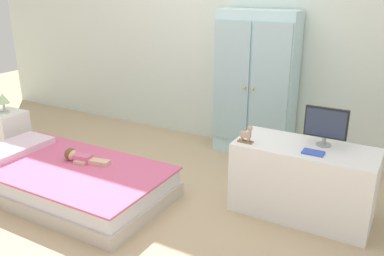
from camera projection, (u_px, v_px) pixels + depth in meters
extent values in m
cube|color=tan|center=(141.00, 209.00, 3.04)|extent=(10.00, 10.00, 0.02)
cube|color=silver|center=(235.00, 6.00, 3.88)|extent=(6.40, 0.05, 2.70)
cube|color=beige|center=(68.00, 187.00, 3.23)|extent=(1.59, 0.86, 0.11)
cube|color=silver|center=(67.00, 174.00, 3.19)|extent=(1.55, 0.82, 0.12)
cube|color=#D65B84|center=(66.00, 167.00, 3.17)|extent=(1.58, 0.85, 0.02)
cube|color=silver|center=(14.00, 148.00, 3.43)|extent=(0.32, 0.61, 0.05)
cube|color=#D6668E|center=(83.00, 158.00, 3.22)|extent=(0.14, 0.10, 0.06)
cube|color=#DBB293|center=(101.00, 161.00, 3.20)|extent=(0.16, 0.06, 0.04)
cube|color=#DBB293|center=(98.00, 163.00, 3.17)|extent=(0.16, 0.06, 0.04)
cube|color=#DBB293|center=(87.00, 158.00, 3.28)|extent=(0.10, 0.04, 0.03)
cube|color=#DBB293|center=(80.00, 163.00, 3.18)|extent=(0.10, 0.04, 0.03)
sphere|color=#DBB293|center=(72.00, 155.00, 3.25)|extent=(0.09, 0.09, 0.09)
sphere|color=brown|center=(70.00, 154.00, 3.25)|extent=(0.10, 0.10, 0.10)
cube|color=white|center=(8.00, 134.00, 3.89)|extent=(0.30, 0.30, 0.43)
cylinder|color=#B7B2AD|center=(5.00, 112.00, 3.82)|extent=(0.09, 0.09, 0.01)
cylinder|color=#B7B2AD|center=(4.00, 107.00, 3.80)|extent=(0.02, 0.02, 0.08)
cone|color=#A8D699|center=(3.00, 98.00, 3.78)|extent=(0.12, 0.12, 0.09)
cube|color=silver|center=(256.00, 85.00, 3.81)|extent=(0.73, 0.27, 1.34)
cube|color=#9DC0C9|center=(231.00, 82.00, 3.76)|extent=(0.34, 0.02, 1.10)
cube|color=#9DC0C9|center=(269.00, 87.00, 3.59)|extent=(0.34, 0.02, 1.10)
sphere|color=gold|center=(245.00, 88.00, 3.69)|extent=(0.02, 0.02, 0.02)
sphere|color=gold|center=(253.00, 89.00, 3.65)|extent=(0.02, 0.02, 0.02)
cube|color=white|center=(303.00, 181.00, 2.88)|extent=(0.95, 0.44, 0.52)
cylinder|color=#99999E|center=(324.00, 145.00, 2.81)|extent=(0.10, 0.10, 0.01)
cylinder|color=#99999E|center=(324.00, 141.00, 2.80)|extent=(0.02, 0.02, 0.05)
cube|color=black|center=(326.00, 123.00, 2.76)|extent=(0.28, 0.02, 0.21)
cube|color=#28334C|center=(326.00, 123.00, 2.75)|extent=(0.26, 0.01, 0.19)
cube|color=#8E6642|center=(246.00, 141.00, 2.88)|extent=(0.11, 0.01, 0.01)
cube|color=#8E6642|center=(244.00, 142.00, 2.85)|extent=(0.11, 0.01, 0.01)
cube|color=tan|center=(246.00, 135.00, 2.85)|extent=(0.07, 0.03, 0.04)
cylinder|color=tan|center=(249.00, 139.00, 2.86)|extent=(0.01, 0.01, 0.03)
cylinder|color=tan|center=(248.00, 140.00, 2.84)|extent=(0.01, 0.01, 0.03)
cylinder|color=tan|center=(243.00, 138.00, 2.88)|extent=(0.01, 0.01, 0.03)
cylinder|color=tan|center=(241.00, 139.00, 2.86)|extent=(0.01, 0.01, 0.03)
cylinder|color=tan|center=(250.00, 131.00, 2.82)|extent=(0.02, 0.02, 0.02)
sphere|color=tan|center=(250.00, 128.00, 2.82)|extent=(0.04, 0.04, 0.04)
cube|color=blue|center=(313.00, 153.00, 2.68)|extent=(0.14, 0.09, 0.01)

